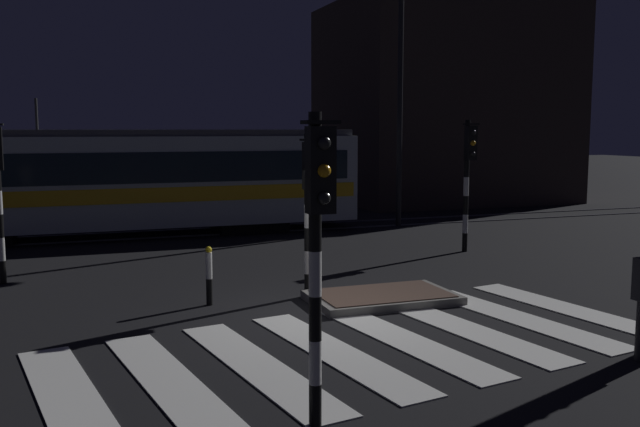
# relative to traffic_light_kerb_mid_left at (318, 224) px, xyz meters

# --- Properties ---
(ground_plane) EXTENTS (120.00, 120.00, 0.00)m
(ground_plane) POSITION_rel_traffic_light_kerb_mid_left_xyz_m (1.72, 4.39, -2.27)
(ground_plane) COLOR black
(rail_near) EXTENTS (80.00, 0.12, 0.03)m
(rail_near) POSITION_rel_traffic_light_kerb_mid_left_xyz_m (1.72, 14.31, -2.26)
(rail_near) COLOR #59595E
(rail_near) RESTS_ON ground
(rail_far) EXTENTS (80.00, 0.12, 0.03)m
(rail_far) POSITION_rel_traffic_light_kerb_mid_left_xyz_m (1.72, 15.75, -2.26)
(rail_far) COLOR #59595E
(rail_far) RESTS_ON ground
(crosswalk_zebra) EXTENTS (9.96, 5.83, 0.02)m
(crosswalk_zebra) POSITION_rel_traffic_light_kerb_mid_left_xyz_m (1.72, 2.52, -2.26)
(crosswalk_zebra) COLOR silver
(crosswalk_zebra) RESTS_ON ground
(traffic_island) EXTENTS (2.72, 1.64, 0.18)m
(traffic_island) POSITION_rel_traffic_light_kerb_mid_left_xyz_m (3.05, 4.92, -2.18)
(traffic_island) COLOR slate
(traffic_island) RESTS_ON ground
(traffic_light_kerb_mid_left) EXTENTS (0.36, 0.42, 3.44)m
(traffic_light_kerb_mid_left) POSITION_rel_traffic_light_kerb_mid_left_xyz_m (0.00, 0.00, 0.00)
(traffic_light_kerb_mid_left) COLOR black
(traffic_light_kerb_mid_left) RESTS_ON ground
(traffic_light_median_centre) EXTENTS (0.36, 0.42, 3.17)m
(traffic_light_median_centre) POSITION_rel_traffic_light_kerb_mid_left_xyz_m (1.87, 5.73, -0.18)
(traffic_light_median_centre) COLOR black
(traffic_light_median_centre) RESTS_ON ground
(traffic_light_corner_far_right) EXTENTS (0.36, 0.42, 3.50)m
(traffic_light_corner_far_right) POSITION_rel_traffic_light_kerb_mid_left_xyz_m (7.45, 9.08, 0.04)
(traffic_light_corner_far_right) COLOR black
(traffic_light_corner_far_right) RESTS_ON ground
(street_lamp_trackside_right) EXTENTS (0.44, 1.21, 7.96)m
(street_lamp_trackside_right) POSITION_rel_traffic_light_kerb_mid_left_xyz_m (7.98, 14.02, 2.71)
(street_lamp_trackside_right) COLOR black
(street_lamp_trackside_right) RESTS_ON ground
(tram) EXTENTS (14.86, 2.58, 4.15)m
(tram) POSITION_rel_traffic_light_kerb_mid_left_xyz_m (-1.07, 15.03, -0.53)
(tram) COLOR #B2BCC1
(tram) RESTS_ON ground
(bollard_island_edge) EXTENTS (0.12, 0.12, 1.11)m
(bollard_island_edge) POSITION_rel_traffic_light_kerb_mid_left_xyz_m (-0.08, 5.79, -1.71)
(bollard_island_edge) COLOR black
(bollard_island_edge) RESTS_ON ground
(building_backdrop) EXTENTS (10.04, 8.00, 8.86)m
(building_backdrop) POSITION_rel_traffic_light_kerb_mid_left_xyz_m (13.87, 21.75, 2.16)
(building_backdrop) COLOR #382D28
(building_backdrop) RESTS_ON ground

